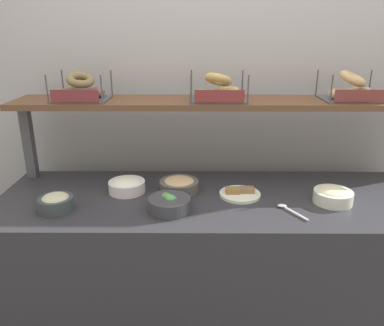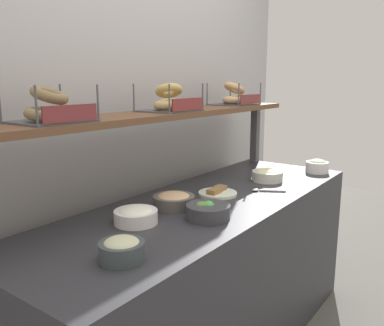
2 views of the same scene
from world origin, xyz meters
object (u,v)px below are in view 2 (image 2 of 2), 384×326
Objects in this scene: bowl_hummus at (174,200)px; serving_spoon_near_plate at (263,190)px; bagel_basket_poppy at (50,110)px; bagel_basket_sesame at (169,102)px; bowl_tuna_salad at (122,249)px; bowl_scallion_spread at (317,166)px; serving_plate_white at (218,193)px; bowl_cream_cheese at (136,215)px; bowl_veggie_mix at (208,211)px; bagel_basket_plain at (234,97)px; bowl_potato_salad at (267,175)px.

bowl_hummus is 0.54m from serving_spoon_near_plate.
bagel_basket_sesame is at bearing -0.10° from bagel_basket_poppy.
bowl_tuna_salad reaches higher than serving_spoon_near_plate.
bowl_hummus is at bearing 165.63° from bowl_scallion_spread.
serving_spoon_near_plate is at bearing -52.21° from bagel_basket_sesame.
serving_spoon_near_plate is at bearing 0.23° from bowl_tuna_salad.
bowl_scallion_spread is 0.86m from serving_plate_white.
serving_plate_white is at bearing -4.38° from bowl_cream_cheese.
bowl_cream_cheese is at bearing 137.44° from bowl_veggie_mix.
serving_plate_white is (0.56, -0.04, -0.02)m from bowl_cream_cheese.
bowl_tuna_salad is at bearing -179.77° from serving_spoon_near_plate.
bagel_basket_plain is at bearing 117.02° from bowl_scallion_spread.
bowl_scallion_spread is at bearing -14.37° from bowl_hummus.
bowl_scallion_spread reaches higher than serving_plate_white.
bagel_basket_plain reaches higher than bowl_hummus.
bagel_basket_sesame is at bearing 127.79° from serving_spoon_near_plate.
serving_spoon_near_plate is 0.56× the size of bagel_basket_sesame.
bagel_basket_plain reaches higher than bagel_basket_poppy.
bagel_basket_plain is (0.68, 0.02, 0.00)m from bagel_basket_sesame.
bowl_cream_cheese reaches higher than serving_spoon_near_plate.
bagel_basket_poppy reaches higher than bowl_hummus.
bowl_scallion_spread is 0.51× the size of bagel_basket_sesame.
bagel_basket_poppy is at bearing 158.49° from serving_spoon_near_plate.
bagel_basket_sesame is (0.23, 0.40, 0.44)m from bowl_veggie_mix.
bowl_veggie_mix is 0.94× the size of serving_plate_white.
bowl_hummus is 0.66× the size of bagel_basket_plain.
bagel_basket_plain reaches higher than serving_spoon_near_plate.
bowl_cream_cheese is at bearing -169.87° from bagel_basket_plain.
bowl_cream_cheese is 0.62× the size of bagel_basket_plain.
serving_plate_white is 0.68× the size of bagel_basket_plain.
bowl_tuna_salad is 1.28m from bowl_potato_salad.
serving_plate_white is (0.34, 0.16, -0.02)m from bowl_veggie_mix.
bagel_basket_plain reaches higher than bowl_cream_cheese.
serving_spoon_near_plate is 1.18m from bagel_basket_poppy.
bowl_hummus is at bearing 1.70° from bowl_cream_cheese.
bagel_basket_poppy is 0.92× the size of bagel_basket_plain.
bowl_scallion_spread is at bearing -62.98° from bagel_basket_plain.
bowl_hummus is 0.72× the size of bagel_basket_poppy.
bowl_veggie_mix is (0.51, 0.00, -0.01)m from bowl_tuna_salad.
bagel_basket_poppy is at bearing 179.90° from bagel_basket_sesame.
bowl_veggie_mix is at bearing 0.23° from bowl_tuna_salad.
bagel_basket_sesame is at bearing 42.89° from bowl_hummus.
bagel_basket_sesame is at bearing 150.12° from bowl_potato_salad.
bowl_hummus is 0.69m from bagel_basket_poppy.
bowl_potato_salad is 1.35m from bagel_basket_poppy.
bagel_basket_plain is at bearing 10.13° from bowl_cream_cheese.
bowl_scallion_spread reaches higher than bowl_veggie_mix.
bowl_cream_cheese is at bearing 36.55° from bowl_tuna_salad.
bowl_tuna_salad is at bearing -179.77° from bowl_veggie_mix.
bowl_scallion_spread is at bearing -3.57° from bowl_veggie_mix.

